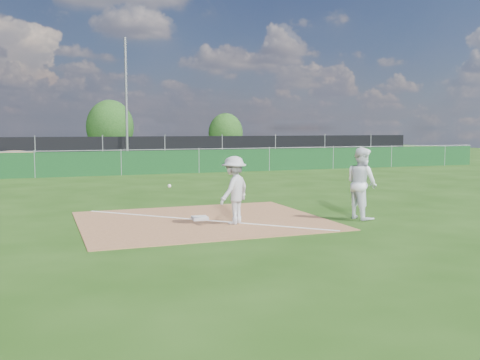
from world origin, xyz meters
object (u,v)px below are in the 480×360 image
object	(u,v)px
play_at_first	(234,190)
car_mid	(56,151)
runner	(362,183)
car_right	(161,151)
first_base	(200,218)
light_pole	(126,102)
tree_mid	(110,127)
tree_right	(226,133)

from	to	relation	value
play_at_first	car_mid	xyz separation A→B (m)	(-3.28, 27.11, -0.10)
runner	car_mid	xyz separation A→B (m)	(-6.60, 27.51, -0.18)
car_right	runner	bearing A→B (deg)	169.73
first_base	play_at_first	bearing A→B (deg)	-53.04
car_mid	play_at_first	bearing A→B (deg)	-178.36
light_pole	car_mid	size ratio (longest dim) A/B	1.80
play_at_first	first_base	bearing A→B (deg)	126.96
first_base	tree_mid	size ratio (longest dim) A/B	0.08
light_pole	first_base	bearing A→B (deg)	-94.09
car_right	tree_right	size ratio (longest dim) A/B	1.19
car_mid	car_right	distance (m)	7.54
play_at_first	runner	size ratio (longest dim) A/B	1.25
first_base	car_mid	distance (m)	26.43
runner	tree_mid	xyz separation A→B (m)	(-1.95, 34.99, 1.51)
car_right	tree_mid	distance (m)	7.71
first_base	runner	bearing A→B (deg)	-17.30
first_base	play_at_first	xyz separation A→B (m)	(0.62, -0.82, 0.78)
runner	tree_right	size ratio (longest dim) A/B	0.50
first_base	car_mid	size ratio (longest dim) A/B	0.09
first_base	car_mid	world-z (taller)	car_mid
light_pole	tree_right	distance (m)	15.89
light_pole	first_base	xyz separation A→B (m)	(-1.55, -21.62, -3.94)
car_mid	tree_right	world-z (taller)	tree_right
runner	tree_right	distance (m)	35.42
first_base	tree_mid	distance (m)	33.90
first_base	tree_mid	bearing A→B (deg)	86.61
light_pole	tree_mid	world-z (taller)	light_pole
tree_mid	play_at_first	bearing A→B (deg)	-92.28
light_pole	play_at_first	xyz separation A→B (m)	(-0.93, -22.44, -3.16)
car_mid	tree_right	distance (m)	16.44
car_mid	tree_mid	xyz separation A→B (m)	(4.66, 7.48, 1.69)
first_base	car_right	xyz separation A→B (m)	(4.86, 26.83, 0.59)
play_at_first	tree_right	xyz separation A→B (m)	(11.59, 34.03, 1.06)
light_pole	play_at_first	distance (m)	22.68
tree_right	runner	bearing A→B (deg)	-103.50
car_mid	tree_mid	size ratio (longest dim) A/B	0.94
play_at_first	runner	world-z (taller)	runner
runner	car_right	size ratio (longest dim) A/B	0.42
tree_mid	runner	bearing A→B (deg)	-86.81
first_base	car_right	world-z (taller)	car_right
light_pole	play_at_first	bearing A→B (deg)	-92.36
light_pole	car_right	xyz separation A→B (m)	(3.31, 5.21, -3.35)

